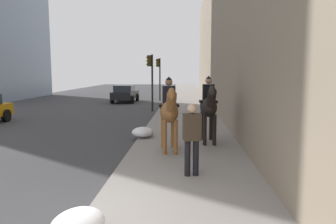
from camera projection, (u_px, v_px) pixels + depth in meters
sidewalk_slab at (187, 219)px, 5.57m from camera, size 120.00×3.56×0.12m
mounted_horse_near at (169, 110)px, 9.90m from camera, size 2.15×0.75×2.29m
mounted_horse_far at (209, 106)px, 11.10m from camera, size 2.15×0.63×2.29m
pedestrian_greeting at (192, 135)px, 7.59m from camera, size 0.33×0.44×1.70m
car_mid_lane at (125, 93)px, 27.34m from camera, size 3.95×1.93×1.44m
traffic_light_near_curb at (151, 73)px, 20.86m from camera, size 0.20×0.44×3.63m
traffic_light_far_curb at (159, 72)px, 28.75m from camera, size 0.20×0.44×3.71m
snow_pile_near at (78, 224)px, 4.88m from camera, size 1.02×0.78×0.35m
snow_pile_far at (143, 132)px, 12.27m from camera, size 1.04×0.80×0.36m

